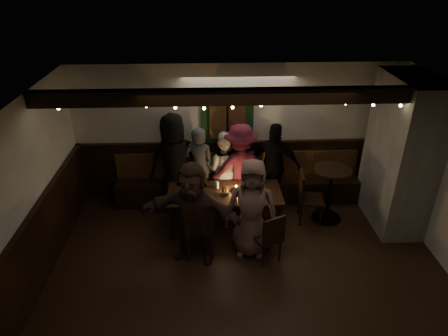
{
  "coord_description": "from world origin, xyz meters",
  "views": [
    {
      "loc": [
        -0.55,
        -4.34,
        4.21
      ],
      "look_at": [
        -0.29,
        1.6,
        1.05
      ],
      "focal_mm": 32.0,
      "sensor_mm": 36.0,
      "label": 1
    }
  ],
  "objects_px": {
    "chair_near_right": "(270,236)",
    "person_d": "(240,167)",
    "chair_near_left": "(199,227)",
    "person_e": "(274,165)",
    "chair_end": "(306,195)",
    "person_g": "(251,208)",
    "person_b": "(199,167)",
    "person_c": "(224,169)",
    "high_top": "(330,188)",
    "dining_table": "(224,196)",
    "person_a": "(174,162)",
    "person_f": "(193,213)"
  },
  "relations": [
    {
      "from": "person_d",
      "to": "chair_near_right",
      "type": "bearing_deg",
      "value": 90.97
    },
    {
      "from": "person_b",
      "to": "person_e",
      "type": "relative_size",
      "value": 0.98
    },
    {
      "from": "person_c",
      "to": "person_e",
      "type": "xyz_separation_m",
      "value": [
        0.93,
        -0.01,
        0.07
      ]
    },
    {
      "from": "person_a",
      "to": "person_f",
      "type": "bearing_deg",
      "value": 87.56
    },
    {
      "from": "high_top",
      "to": "person_d",
      "type": "bearing_deg",
      "value": 162.8
    },
    {
      "from": "person_b",
      "to": "chair_near_left",
      "type": "bearing_deg",
      "value": 104.96
    },
    {
      "from": "chair_near_left",
      "to": "person_e",
      "type": "height_order",
      "value": "person_e"
    },
    {
      "from": "chair_near_left",
      "to": "person_f",
      "type": "height_order",
      "value": "person_f"
    },
    {
      "from": "chair_near_right",
      "to": "person_a",
      "type": "height_order",
      "value": "person_a"
    },
    {
      "from": "chair_near_right",
      "to": "person_c",
      "type": "height_order",
      "value": "person_c"
    },
    {
      "from": "person_f",
      "to": "person_c",
      "type": "bearing_deg",
      "value": 87.15
    },
    {
      "from": "person_f",
      "to": "high_top",
      "type": "bearing_deg",
      "value": 38.05
    },
    {
      "from": "dining_table",
      "to": "chair_near_right",
      "type": "relative_size",
      "value": 2.26
    },
    {
      "from": "chair_near_left",
      "to": "person_d",
      "type": "xyz_separation_m",
      "value": [
        0.74,
        1.42,
        0.26
      ]
    },
    {
      "from": "dining_table",
      "to": "person_f",
      "type": "bearing_deg",
      "value": -122.95
    },
    {
      "from": "chair_near_left",
      "to": "chair_end",
      "type": "height_order",
      "value": "chair_near_left"
    },
    {
      "from": "chair_end",
      "to": "person_a",
      "type": "bearing_deg",
      "value": 165.52
    },
    {
      "from": "chair_near_right",
      "to": "person_b",
      "type": "xyz_separation_m",
      "value": [
        -1.07,
        1.67,
        0.31
      ]
    },
    {
      "from": "person_g",
      "to": "high_top",
      "type": "bearing_deg",
      "value": 37.07
    },
    {
      "from": "person_e",
      "to": "dining_table",
      "type": "bearing_deg",
      "value": 55.48
    },
    {
      "from": "person_b",
      "to": "person_c",
      "type": "xyz_separation_m",
      "value": [
        0.45,
        0.01,
        -0.05
      ]
    },
    {
      "from": "chair_near_right",
      "to": "chair_end",
      "type": "distance_m",
      "value": 1.32
    },
    {
      "from": "high_top",
      "to": "chair_end",
      "type": "bearing_deg",
      "value": -175.88
    },
    {
      "from": "chair_end",
      "to": "person_g",
      "type": "distance_m",
      "value": 1.36
    },
    {
      "from": "dining_table",
      "to": "person_d",
      "type": "relative_size",
      "value": 1.16
    },
    {
      "from": "chair_near_right",
      "to": "chair_near_left",
      "type": "bearing_deg",
      "value": 172.41
    },
    {
      "from": "dining_table",
      "to": "person_g",
      "type": "relative_size",
      "value": 1.18
    },
    {
      "from": "high_top",
      "to": "person_e",
      "type": "xyz_separation_m",
      "value": [
        -0.9,
        0.59,
        0.17
      ]
    },
    {
      "from": "dining_table",
      "to": "person_a",
      "type": "xyz_separation_m",
      "value": [
        -0.88,
        0.72,
        0.28
      ]
    },
    {
      "from": "person_b",
      "to": "person_c",
      "type": "height_order",
      "value": "person_b"
    },
    {
      "from": "person_a",
      "to": "person_b",
      "type": "bearing_deg",
      "value": 165.73
    },
    {
      "from": "person_e",
      "to": "chair_near_right",
      "type": "bearing_deg",
      "value": 97.18
    },
    {
      "from": "high_top",
      "to": "person_g",
      "type": "height_order",
      "value": "person_g"
    },
    {
      "from": "chair_near_left",
      "to": "person_c",
      "type": "height_order",
      "value": "person_c"
    },
    {
      "from": "person_c",
      "to": "person_f",
      "type": "bearing_deg",
      "value": 86.7
    },
    {
      "from": "dining_table",
      "to": "person_b",
      "type": "bearing_deg",
      "value": 119.99
    },
    {
      "from": "chair_near_left",
      "to": "person_g",
      "type": "bearing_deg",
      "value": 7.04
    },
    {
      "from": "chair_end",
      "to": "person_g",
      "type": "relative_size",
      "value": 0.58
    },
    {
      "from": "high_top",
      "to": "person_c",
      "type": "bearing_deg",
      "value": 162.04
    },
    {
      "from": "dining_table",
      "to": "person_a",
      "type": "height_order",
      "value": "person_a"
    },
    {
      "from": "chair_near_left",
      "to": "person_d",
      "type": "distance_m",
      "value": 1.62
    },
    {
      "from": "chair_near_left",
      "to": "chair_end",
      "type": "distance_m",
      "value": 2.07
    },
    {
      "from": "chair_near_right",
      "to": "person_d",
      "type": "relative_size",
      "value": 0.51
    },
    {
      "from": "high_top",
      "to": "person_f",
      "type": "bearing_deg",
      "value": -158.34
    },
    {
      "from": "chair_near_right",
      "to": "high_top",
      "type": "bearing_deg",
      "value": 41.88
    },
    {
      "from": "person_f",
      "to": "person_e",
      "type": "bearing_deg",
      "value": 62.61
    },
    {
      "from": "chair_end",
      "to": "person_c",
      "type": "relative_size",
      "value": 0.64
    },
    {
      "from": "person_a",
      "to": "person_e",
      "type": "xyz_separation_m",
      "value": [
        1.83,
        0.02,
        -0.11
      ]
    },
    {
      "from": "person_c",
      "to": "chair_near_left",
      "type": "bearing_deg",
      "value": 89.59
    },
    {
      "from": "person_c",
      "to": "person_g",
      "type": "xyz_separation_m",
      "value": [
        0.35,
        -1.44,
        0.08
      ]
    }
  ]
}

